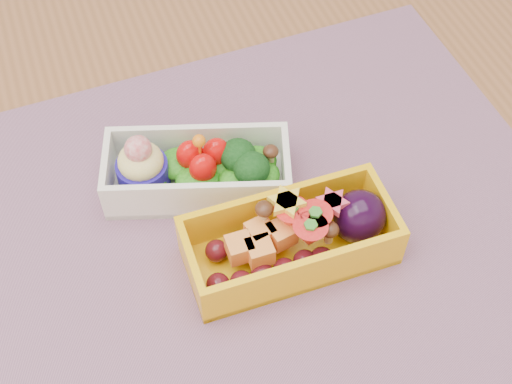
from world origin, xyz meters
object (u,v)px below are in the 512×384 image
object	(u,v)px
table	(282,252)
placemat	(250,223)
bento_yellow	(295,238)
bento_white	(196,170)

from	to	relation	value
table	placemat	xyz separation A→B (m)	(-0.04, -0.02, 0.10)
table	bento_yellow	world-z (taller)	bento_yellow
table	bento_yellow	distance (m)	0.14
table	bento_white	bearing A→B (deg)	151.24
table	placemat	bearing A→B (deg)	-158.50
placemat	bento_yellow	distance (m)	0.06
table	placemat	size ratio (longest dim) A/B	2.04
bento_white	bento_yellow	size ratio (longest dim) A/B	1.01
placemat	bento_white	xyz separation A→B (m)	(-0.03, 0.06, 0.03)
table	bento_yellow	bearing A→B (deg)	-105.10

